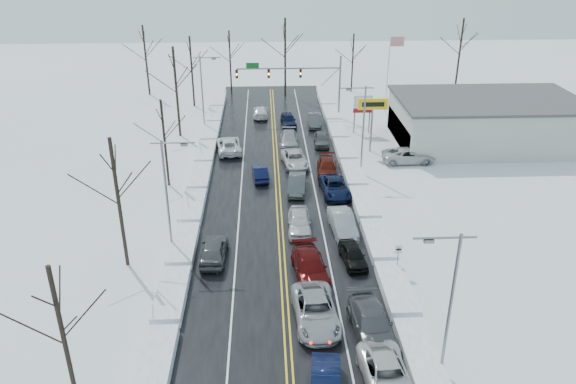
{
  "coord_description": "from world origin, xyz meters",
  "views": [
    {
      "loc": [
        -1.15,
        -41.7,
        22.89
      ],
      "look_at": [
        0.72,
        0.69,
        2.5
      ],
      "focal_mm": 35.0,
      "sensor_mm": 36.0,
      "label": 1
    }
  ],
  "objects_px": {
    "traffic_signal_mast": "(300,76)",
    "tires_plus_sign": "(373,108)",
    "dealership_building": "(486,121)",
    "flagpole": "(389,68)",
    "oncoming_car_0": "(260,179)"
  },
  "relations": [
    {
      "from": "flagpole",
      "to": "traffic_signal_mast",
      "type": "bearing_deg",
      "value": -170.27
    },
    {
      "from": "traffic_signal_mast",
      "to": "tires_plus_sign",
      "type": "bearing_deg",
      "value": -59.54
    },
    {
      "from": "traffic_signal_mast",
      "to": "tires_plus_sign",
      "type": "height_order",
      "value": "traffic_signal_mast"
    },
    {
      "from": "tires_plus_sign",
      "to": "traffic_signal_mast",
      "type": "bearing_deg",
      "value": 120.46
    },
    {
      "from": "tires_plus_sign",
      "to": "dealership_building",
      "type": "relative_size",
      "value": 0.29
    },
    {
      "from": "flagpole",
      "to": "dealership_building",
      "type": "height_order",
      "value": "flagpole"
    },
    {
      "from": "flagpole",
      "to": "oncoming_car_0",
      "type": "height_order",
      "value": "flagpole"
    },
    {
      "from": "tires_plus_sign",
      "to": "oncoming_car_0",
      "type": "height_order",
      "value": "tires_plus_sign"
    },
    {
      "from": "tires_plus_sign",
      "to": "flagpole",
      "type": "xyz_separation_m",
      "value": [
        4.67,
        14.01,
        0.93
      ]
    },
    {
      "from": "dealership_building",
      "to": "flagpole",
      "type": "bearing_deg",
      "value": 126.27
    },
    {
      "from": "tires_plus_sign",
      "to": "flagpole",
      "type": "relative_size",
      "value": 0.6
    },
    {
      "from": "tires_plus_sign",
      "to": "oncoming_car_0",
      "type": "xyz_separation_m",
      "value": [
        -12.17,
        -6.98,
        -4.99
      ]
    },
    {
      "from": "tires_plus_sign",
      "to": "oncoming_car_0",
      "type": "distance_m",
      "value": 14.89
    },
    {
      "from": "traffic_signal_mast",
      "to": "dealership_building",
      "type": "distance_m",
      "value": 23.01
    },
    {
      "from": "traffic_signal_mast",
      "to": "dealership_building",
      "type": "bearing_deg",
      "value": -25.95
    }
  ]
}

